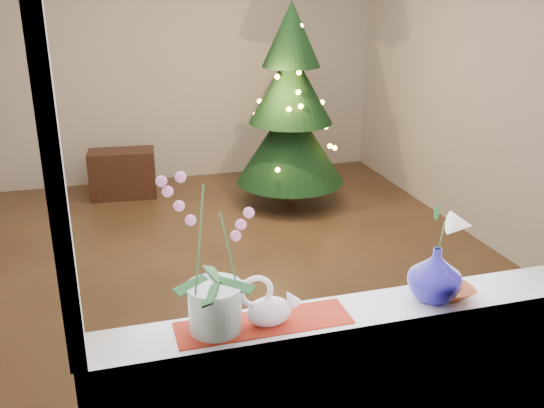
% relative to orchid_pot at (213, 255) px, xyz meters
% --- Properties ---
extents(ground, '(5.00, 5.00, 0.00)m').
position_rel_orchid_pot_xyz_m(ground, '(0.57, 2.36, -1.24)').
color(ground, '#392517').
rests_on(ground, ground).
extents(wall_back, '(4.50, 0.10, 2.70)m').
position_rel_orchid_pot_xyz_m(wall_back, '(0.57, 4.86, 0.11)').
color(wall_back, '#BDB2A5').
rests_on(wall_back, ground).
extents(wall_front, '(4.50, 0.10, 2.70)m').
position_rel_orchid_pot_xyz_m(wall_front, '(0.57, -0.14, 0.11)').
color(wall_front, '#BDB2A5').
rests_on(wall_front, ground).
extents(wall_right, '(0.10, 5.00, 2.70)m').
position_rel_orchid_pot_xyz_m(wall_right, '(2.82, 2.36, 0.11)').
color(wall_right, '#BDB2A5').
rests_on(wall_right, ground).
extents(windowsill, '(2.20, 0.26, 0.04)m').
position_rel_orchid_pot_xyz_m(windowsill, '(0.57, -0.01, -0.34)').
color(windowsill, white).
rests_on(windowsill, window_apron).
extents(window_frame, '(2.22, 0.06, 1.60)m').
position_rel_orchid_pot_xyz_m(window_frame, '(0.57, -0.11, 0.46)').
color(window_frame, white).
rests_on(window_frame, windowsill).
extents(runner, '(0.70, 0.20, 0.01)m').
position_rel_orchid_pot_xyz_m(runner, '(0.19, -0.01, -0.32)').
color(runner, maroon).
rests_on(runner, windowsill).
extents(orchid_pot, '(0.29, 0.29, 0.65)m').
position_rel_orchid_pot_xyz_m(orchid_pot, '(0.00, 0.00, 0.00)').
color(orchid_pot, silver).
rests_on(orchid_pot, windowsill).
extents(swan, '(0.27, 0.18, 0.21)m').
position_rel_orchid_pot_xyz_m(swan, '(0.21, -0.02, -0.22)').
color(swan, white).
rests_on(swan, windowsill).
extents(blue_vase, '(0.32, 0.32, 0.27)m').
position_rel_orchid_pot_xyz_m(blue_vase, '(0.94, -0.02, -0.19)').
color(blue_vase, navy).
rests_on(blue_vase, windowsill).
extents(lily, '(0.15, 0.09, 0.20)m').
position_rel_orchid_pot_xyz_m(lily, '(0.94, -0.02, 0.05)').
color(lily, white).
rests_on(lily, blue_vase).
extents(paperweight, '(0.07, 0.07, 0.07)m').
position_rel_orchid_pot_xyz_m(paperweight, '(0.96, -0.02, -0.29)').
color(paperweight, silver).
rests_on(paperweight, windowsill).
extents(amber_dish, '(0.18, 0.18, 0.04)m').
position_rel_orchid_pot_xyz_m(amber_dish, '(1.02, -0.01, -0.30)').
color(amber_dish, '#AD3F11').
rests_on(amber_dish, windowsill).
extents(xmas_tree, '(1.15, 1.15, 2.02)m').
position_rel_orchid_pot_xyz_m(xmas_tree, '(1.49, 3.68, -0.23)').
color(xmas_tree, black).
rests_on(xmas_tree, ground).
extents(side_table, '(0.71, 0.41, 0.51)m').
position_rel_orchid_pot_xyz_m(side_table, '(-0.17, 4.34, -0.99)').
color(side_table, black).
rests_on(side_table, ground).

